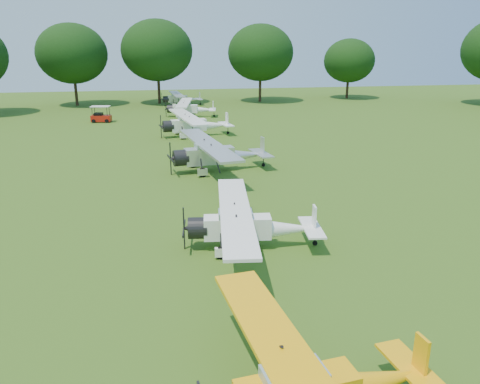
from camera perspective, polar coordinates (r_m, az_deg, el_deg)
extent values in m
plane|color=#214F13|center=(22.39, -0.65, -6.49)|extent=(160.00, 160.00, 0.00)
cylinder|color=#2E2312|center=(85.52, 12.95, 12.30)|extent=(0.44, 0.44, 3.70)
ellipsoid|color=black|center=(85.25, 13.17, 15.33)|extent=(8.63, 8.63, 7.34)
cylinder|color=#2E2312|center=(78.70, 2.46, 12.59)|extent=(0.44, 0.44, 4.51)
ellipsoid|color=black|center=(78.41, 2.52, 16.61)|extent=(10.52, 10.52, 8.94)
cylinder|color=#2E2312|center=(77.17, -9.86, 12.34)|extent=(0.44, 0.44, 4.74)
ellipsoid|color=black|center=(76.88, -10.09, 16.64)|extent=(11.05, 11.05, 9.39)
cylinder|color=#2E2312|center=(77.78, -19.38, 11.57)|extent=(0.44, 0.44, 4.49)
ellipsoid|color=black|center=(77.49, -19.80, 15.59)|extent=(10.47, 10.47, 8.90)
cone|color=#FFB10A|center=(13.59, 17.55, -20.98)|extent=(2.73, 1.14, 0.85)
cube|color=#8CA5B2|center=(12.09, 6.59, -21.70)|extent=(1.60, 1.03, 0.52)
cube|color=#FFB10A|center=(11.94, 6.64, -20.82)|extent=(2.46, 10.13, 0.13)
cube|color=#FFB10A|center=(13.80, 21.17, -18.29)|extent=(0.15, 0.53, 1.23)
cube|color=#FFB10A|center=(13.99, 20.64, -19.82)|extent=(1.09, 2.72, 0.09)
cube|color=white|center=(21.77, -0.31, -4.31)|extent=(3.20, 1.31, 1.02)
cone|color=white|center=(22.11, 6.50, -4.48)|extent=(2.81, 1.21, 0.87)
cube|color=#8CA5B2|center=(21.57, -0.57, -3.00)|extent=(1.65, 1.08, 0.53)
cylinder|color=black|center=(21.75, -5.18, -4.40)|extent=(0.99, 1.11, 1.01)
cube|color=black|center=(21.78, -6.85, -4.43)|extent=(0.07, 0.12, 2.04)
cube|color=white|center=(21.48, -0.58, -2.39)|extent=(2.69, 10.38, 0.14)
cube|color=white|center=(22.12, 9.03, -3.23)|extent=(0.16, 0.54, 1.26)
cube|color=white|center=(22.26, 8.73, -4.29)|extent=(1.16, 2.80, 0.09)
cylinder|color=black|center=(20.92, -2.27, -7.44)|extent=(0.60, 0.23, 0.58)
cylinder|color=black|center=(23.14, -2.41, -4.90)|extent=(0.60, 0.23, 0.58)
cylinder|color=black|center=(22.61, 9.12, -6.16)|extent=(0.24, 0.11, 0.23)
cube|color=silver|center=(34.93, -3.76, 4.44)|extent=(3.77, 1.59, 1.20)
cone|color=silver|center=(35.87, 1.02, 4.54)|extent=(3.31, 1.47, 1.03)
cube|color=#8CA5B2|center=(34.77, -3.96, 5.43)|extent=(1.96, 1.30, 0.63)
cylinder|color=black|center=(34.45, -7.25, 4.15)|extent=(1.19, 1.32, 1.19)
cube|color=black|center=(34.32, -8.47, 4.04)|extent=(0.09, 0.15, 2.40)
cube|color=silver|center=(34.71, -3.97, 5.89)|extent=(3.35, 12.22, 0.16)
cube|color=silver|center=(36.15, 2.73, 5.55)|extent=(0.20, 0.64, 1.49)
cube|color=silver|center=(36.22, 2.55, 4.75)|extent=(1.41, 3.30, 0.10)
cylinder|color=black|center=(33.58, -4.60, 2.37)|extent=(0.70, 0.28, 0.69)
cylinder|color=black|center=(36.27, -5.72, 3.49)|extent=(0.70, 0.28, 0.69)
cylinder|color=black|center=(36.52, 2.87, 3.32)|extent=(0.28, 0.13, 0.27)
cube|color=white|center=(48.71, -6.29, 8.10)|extent=(3.68, 1.55, 1.17)
cone|color=white|center=(49.47, -2.85, 8.13)|extent=(3.23, 1.43, 1.00)
cube|color=#8CA5B2|center=(48.58, -6.45, 8.80)|extent=(1.91, 1.27, 0.61)
cylinder|color=black|center=(48.30, -8.76, 7.92)|extent=(1.16, 1.29, 1.16)
cube|color=black|center=(48.18, -9.62, 7.85)|extent=(0.09, 0.14, 2.34)
cube|color=white|center=(48.54, -6.46, 9.13)|extent=(3.27, 11.92, 0.16)
cube|color=white|center=(49.69, -1.61, 8.84)|extent=(0.20, 0.62, 1.45)
cube|color=white|center=(49.74, -1.73, 8.26)|extent=(1.38, 3.22, 0.10)
cylinder|color=black|center=(47.33, -6.94, 6.77)|extent=(0.69, 0.27, 0.67)
cylinder|color=black|center=(50.01, -7.62, 7.33)|extent=(0.69, 0.27, 0.67)
cylinder|color=black|center=(49.96, -1.48, 7.23)|extent=(0.28, 0.13, 0.27)
cube|color=white|center=(62.36, -6.69, 10.04)|extent=(3.26, 1.42, 1.03)
cone|color=white|center=(62.21, -4.21, 9.95)|extent=(2.86, 1.31, 0.89)
cube|color=#8CA5B2|center=(62.30, -6.80, 10.53)|extent=(1.70, 1.14, 0.54)
cylinder|color=black|center=(62.55, -8.43, 9.99)|extent=(1.04, 1.15, 1.02)
cube|color=black|center=(62.63, -9.02, 9.98)|extent=(0.08, 0.13, 2.07)
cube|color=white|center=(62.27, -6.81, 10.76)|extent=(3.05, 10.54, 0.14)
cube|color=white|center=(62.11, -3.30, 10.42)|extent=(0.18, 0.55, 1.28)
cube|color=white|center=(62.17, -3.38, 10.01)|extent=(1.26, 2.86, 0.09)
cylinder|color=black|center=(61.32, -7.51, 9.18)|extent=(0.61, 0.25, 0.59)
cylinder|color=black|center=(63.75, -7.29, 9.51)|extent=(0.61, 0.25, 0.59)
cylinder|color=black|center=(62.28, -3.19, 9.27)|extent=(0.25, 0.11, 0.24)
cube|color=silver|center=(74.30, -7.62, 11.18)|extent=(3.06, 1.10, 0.99)
cone|color=silver|center=(74.68, -5.65, 11.17)|extent=(2.69, 1.03, 0.85)
cube|color=#8CA5B2|center=(74.23, -7.71, 11.57)|extent=(1.56, 0.97, 0.52)
cylinder|color=black|center=(74.10, -9.02, 11.10)|extent=(0.91, 1.03, 0.98)
cube|color=black|center=(74.04, -9.50, 11.07)|extent=(0.06, 0.12, 1.97)
cube|color=silver|center=(74.21, -7.72, 11.75)|extent=(2.06, 10.04, 0.13)
cube|color=silver|center=(74.78, -4.94, 11.56)|extent=(0.13, 0.52, 1.22)
cube|color=silver|center=(74.81, -5.00, 11.23)|extent=(0.98, 2.68, 0.08)
cylinder|color=black|center=(73.13, -8.07, 10.50)|extent=(0.57, 0.19, 0.56)
cylinder|color=black|center=(75.45, -8.30, 10.71)|extent=(0.57, 0.19, 0.56)
cylinder|color=black|center=(74.93, -4.84, 10.65)|extent=(0.23, 0.09, 0.23)
cube|color=red|center=(60.11, -16.55, 8.61)|extent=(2.47, 1.60, 0.73)
cube|color=black|center=(60.13, -16.88, 8.99)|extent=(1.11, 1.28, 0.47)
cube|color=white|center=(59.92, -16.67, 9.97)|extent=(2.38, 1.68, 0.08)
cylinder|color=black|center=(59.72, -17.42, 8.25)|extent=(0.48, 0.22, 0.46)
cylinder|color=black|center=(60.96, -17.10, 8.45)|extent=(0.48, 0.22, 0.46)
cylinder|color=black|center=(59.33, -15.94, 8.32)|extent=(0.48, 0.22, 0.46)
cylinder|color=black|center=(60.57, -15.65, 8.52)|extent=(0.48, 0.22, 0.46)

